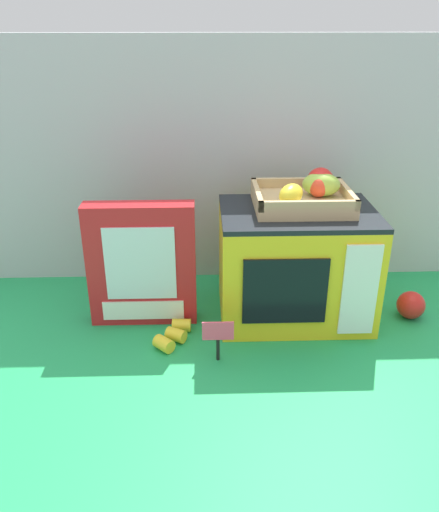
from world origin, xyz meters
name	(u,v)px	position (x,y,z in m)	size (l,w,h in m)	color
ground_plane	(213,322)	(0.00, 0.00, 0.00)	(1.70, 1.70, 0.00)	#219E54
display_back_panel	(210,164)	(0.00, 0.28, 0.33)	(1.61, 0.03, 0.67)	#B7BABF
toy_microwave	(295,264)	(0.21, 0.04, 0.14)	(0.37, 0.26, 0.28)	yellow
food_groups_crate	(307,195)	(0.23, 0.06, 0.31)	(0.23, 0.19, 0.09)	tan
cookie_set_box	(142,265)	(-0.17, 0.02, 0.15)	(0.26, 0.06, 0.31)	red
price_sign	(218,335)	(0.01, -0.16, 0.07)	(0.07, 0.01, 0.10)	black
loose_toy_banana	(174,335)	(-0.09, -0.08, 0.02)	(0.09, 0.12, 0.03)	yellow
loose_toy_apple	(411,305)	(0.51, 0.01, 0.04)	(0.07, 0.07, 0.07)	red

